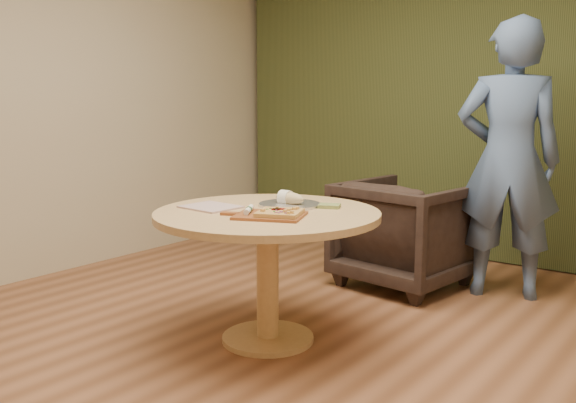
# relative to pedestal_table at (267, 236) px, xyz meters

# --- Properties ---
(room_shell) EXTENTS (5.04, 6.04, 2.84)m
(room_shell) POSITION_rel_pedestal_table_xyz_m (0.27, -0.34, 0.79)
(room_shell) COLOR #995F3D
(room_shell) RESTS_ON ground
(curtain) EXTENTS (4.80, 0.14, 2.78)m
(curtain) POSITION_rel_pedestal_table_xyz_m (0.27, 2.56, 0.79)
(curtain) COLOR #313A1A
(curtain) RESTS_ON ground
(pedestal_table) EXTENTS (1.25, 1.25, 0.75)m
(pedestal_table) POSITION_rel_pedestal_table_xyz_m (0.00, 0.00, 0.00)
(pedestal_table) COLOR tan
(pedestal_table) RESTS_ON ground
(pizza_paddle) EXTENTS (0.47, 0.39, 0.01)m
(pizza_paddle) POSITION_rel_pedestal_table_xyz_m (0.11, -0.13, 0.15)
(pizza_paddle) COLOR brown
(pizza_paddle) RESTS_ON pedestal_table
(flatbread_pizza) EXTENTS (0.29, 0.29, 0.04)m
(flatbread_pizza) POSITION_rel_pedestal_table_xyz_m (0.17, -0.11, 0.17)
(flatbread_pizza) COLOR #BA8F48
(flatbread_pizza) RESTS_ON pizza_paddle
(cutlery_roll) EXTENTS (0.12, 0.18, 0.03)m
(cutlery_roll) POSITION_rel_pedestal_table_xyz_m (-0.00, -0.15, 0.17)
(cutlery_roll) COLOR silver
(cutlery_roll) RESTS_ON pizza_paddle
(newspaper) EXTENTS (0.32, 0.27, 0.01)m
(newspaper) POSITION_rel_pedestal_table_xyz_m (-0.32, -0.11, 0.15)
(newspaper) COLOR silver
(newspaper) RESTS_ON pedestal_table
(serving_tray) EXTENTS (0.36, 0.36, 0.02)m
(serving_tray) POSITION_rel_pedestal_table_xyz_m (-0.00, 0.21, 0.15)
(serving_tray) COLOR silver
(serving_tray) RESTS_ON pedestal_table
(bread_roll) EXTENTS (0.19, 0.09, 0.09)m
(bread_roll) POSITION_rel_pedestal_table_xyz_m (-0.01, 0.21, 0.18)
(bread_roll) COLOR #CDB67D
(bread_roll) RESTS_ON serving_tray
(green_packet) EXTENTS (0.15, 0.14, 0.02)m
(green_packet) POSITION_rel_pedestal_table_xyz_m (0.21, 0.30, 0.15)
(green_packet) COLOR #55642D
(green_packet) RESTS_ON pedestal_table
(armchair) EXTENTS (0.92, 0.88, 0.86)m
(armchair) POSITION_rel_pedestal_table_xyz_m (0.12, 1.45, -0.18)
(armchair) COLOR black
(armchair) RESTS_ON ground
(person_standing) EXTENTS (0.81, 0.67, 1.89)m
(person_standing) POSITION_rel_pedestal_table_xyz_m (0.77, 1.65, 0.34)
(person_standing) COLOR #4B6590
(person_standing) RESTS_ON ground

